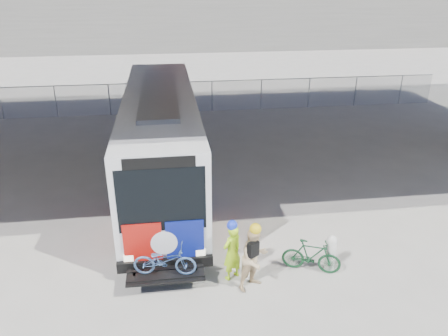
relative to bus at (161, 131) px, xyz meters
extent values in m
plane|color=#9E9991|center=(2.00, -2.40, -2.11)|extent=(160.00, 160.00, 0.00)
cube|color=silver|center=(0.00, -0.03, -0.16)|extent=(2.55, 12.00, 3.20)
cube|color=black|center=(0.00, 0.47, 0.48)|extent=(2.61, 11.00, 1.28)
cube|color=black|center=(0.00, -5.98, 0.22)|extent=(2.24, 0.12, 1.76)
cube|color=black|center=(0.00, -5.98, 1.25)|extent=(1.78, 0.12, 0.30)
cube|color=black|center=(0.00, -6.08, -1.66)|extent=(2.55, 0.20, 0.30)
cube|color=#AE130D|center=(-0.55, -6.05, -1.01)|extent=(1.00, 0.08, 1.20)
cube|color=navy|center=(0.55, -6.05, -1.01)|extent=(1.00, 0.08, 1.20)
cylinder|color=silver|center=(0.00, -6.07, -1.01)|extent=(0.70, 0.06, 0.70)
cube|color=gray|center=(0.00, -0.03, 1.51)|extent=(1.28, 7.20, 0.14)
cube|color=black|center=(0.00, -6.58, -1.66)|extent=(2.00, 0.70, 0.06)
cylinder|color=black|center=(-1.16, -4.43, -1.61)|extent=(0.30, 1.00, 1.00)
cylinder|color=black|center=(1.15, -4.43, -1.61)|extent=(0.30, 1.00, 1.00)
cylinder|color=black|center=(-1.16, 4.17, -1.61)|extent=(0.30, 1.00, 1.00)
cylinder|color=black|center=(1.15, 4.17, -1.61)|extent=(0.30, 1.00, 1.00)
cube|color=#AE130D|center=(-1.31, -3.83, -0.81)|extent=(0.06, 2.60, 1.70)
cube|color=navy|center=(-1.31, -2.23, -0.81)|extent=(0.06, 1.40, 1.70)
cube|color=#AE130D|center=(1.30, -3.83, -0.81)|extent=(0.06, 2.60, 1.70)
cube|color=navy|center=(1.30, -2.23, -0.81)|extent=(0.06, 1.40, 1.70)
imported|color=#446696|center=(0.00, -6.58, -1.21)|extent=(1.68, 0.81, 0.84)
cylinder|color=gray|center=(-6.00, 9.60, -1.21)|extent=(0.06, 0.06, 1.80)
cylinder|color=gray|center=(-2.00, 9.60, -1.21)|extent=(0.06, 0.06, 1.80)
cylinder|color=gray|center=(2.00, 9.60, -1.21)|extent=(0.06, 0.06, 1.80)
cylinder|color=gray|center=(6.00, 9.60, -1.21)|extent=(0.06, 0.06, 1.80)
cylinder|color=gray|center=(10.00, 9.60, -1.21)|extent=(0.06, 0.06, 1.80)
cylinder|color=gray|center=(14.00, 9.60, -1.21)|extent=(0.06, 0.06, 1.80)
plane|color=gray|center=(2.00, 9.60, -1.21)|extent=(30.00, 0.00, 30.00)
cube|color=gray|center=(2.00, 9.60, -0.29)|extent=(30.00, 0.05, 0.04)
cube|color=brown|center=(26.00, 37.60, 1.89)|extent=(10.00, 8.00, 8.00)
cylinder|color=white|center=(4.50, -6.35, -1.64)|extent=(0.28, 0.28, 0.95)
sphere|color=white|center=(4.50, -6.35, -1.16)|extent=(0.28, 0.28, 0.28)
imported|color=#BAF91A|center=(1.76, -6.33, -1.30)|extent=(0.71, 0.64, 1.62)
sphere|color=#1933DB|center=(1.76, -6.33, -0.47)|extent=(0.28, 0.28, 0.28)
imported|color=#D8B98A|center=(2.28, -6.78, -1.24)|extent=(1.06, 1.00, 1.74)
sphere|color=yellow|center=(2.28, -6.78, -0.35)|extent=(0.30, 0.30, 0.30)
cube|color=black|center=(2.20, -6.95, -0.82)|extent=(0.32, 0.28, 0.40)
imported|color=#144022|center=(3.97, -6.33, -1.63)|extent=(1.66, 1.04, 0.97)
camera|label=1|loc=(0.25, -15.86, 5.39)|focal=35.00mm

